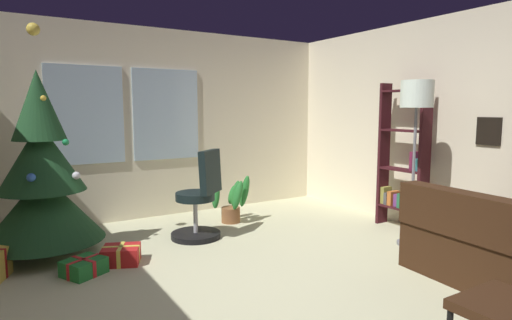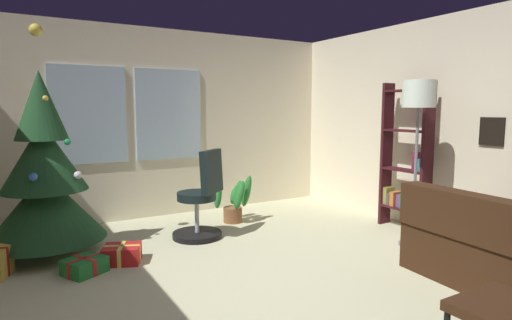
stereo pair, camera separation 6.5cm
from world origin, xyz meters
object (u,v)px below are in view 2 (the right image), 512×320
(holiday_tree, at_px, (45,180))
(floor_lamp, at_px, (418,108))
(gift_box_red, at_px, (122,254))
(potted_plant, at_px, (235,202))
(footstool, at_px, (502,312))
(bookshelf, at_px, (405,166))
(gift_box_green, at_px, (85,266))
(office_chair, at_px, (201,204))

(holiday_tree, distance_m, floor_lamp, 3.84)
(gift_box_red, height_order, potted_plant, potted_plant)
(holiday_tree, height_order, floor_lamp, holiday_tree)
(footstool, distance_m, bookshelf, 2.82)
(gift_box_green, distance_m, floor_lamp, 3.58)
(office_chair, relative_size, floor_lamp, 0.58)
(gift_box_green, relative_size, office_chair, 0.41)
(floor_lamp, relative_size, potted_plant, 2.83)
(gift_box_red, bearing_deg, floor_lamp, -20.82)
(gift_box_red, distance_m, bookshelf, 3.36)
(footstool, bearing_deg, gift_box_green, 124.93)
(potted_plant, bearing_deg, gift_box_green, -156.38)
(bookshelf, relative_size, floor_lamp, 1.01)
(bookshelf, bearing_deg, potted_plant, 141.02)
(holiday_tree, distance_m, gift_box_green, 1.02)
(gift_box_red, bearing_deg, footstool, -61.49)
(footstool, bearing_deg, potted_plant, 88.13)
(floor_lamp, bearing_deg, holiday_tree, 153.76)
(office_chair, bearing_deg, gift_box_red, -160.85)
(potted_plant, bearing_deg, bookshelf, -38.98)
(footstool, distance_m, gift_box_red, 3.13)
(floor_lamp, bearing_deg, gift_box_green, 163.11)
(bookshelf, bearing_deg, floor_lamp, -131.29)
(office_chair, bearing_deg, footstool, -80.27)
(holiday_tree, distance_m, office_chair, 1.61)
(footstool, xyz_separation_m, potted_plant, (0.11, 3.49, -0.05))
(footstool, height_order, gift_box_green, footstool)
(gift_box_red, height_order, bookshelf, bookshelf)
(gift_box_green, xyz_separation_m, potted_plant, (1.95, 0.85, 0.19))
(footstool, relative_size, floor_lamp, 0.30)
(office_chair, height_order, floor_lamp, floor_lamp)
(footstool, height_order, bookshelf, bookshelf)
(holiday_tree, bearing_deg, gift_box_red, -46.07)
(gift_box_red, distance_m, gift_box_green, 0.37)
(gift_box_green, bearing_deg, floor_lamp, -16.89)
(holiday_tree, bearing_deg, footstool, -58.25)
(gift_box_red, xyz_separation_m, gift_box_green, (-0.35, -0.11, -0.01))
(office_chair, bearing_deg, floor_lamp, -37.26)
(bookshelf, distance_m, potted_plant, 2.16)
(potted_plant, bearing_deg, holiday_tree, -176.22)
(floor_lamp, bearing_deg, footstool, -128.04)
(holiday_tree, xyz_separation_m, potted_plant, (2.18, 0.14, -0.50))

